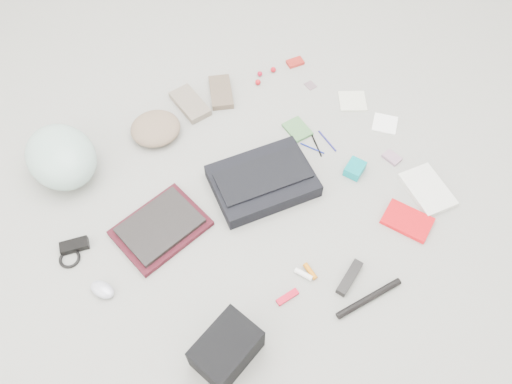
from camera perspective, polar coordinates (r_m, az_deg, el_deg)
ground_plane at (r=2.13m, az=0.00°, el=-0.73°), size 4.00×4.00×0.00m
messenger_bag at (r=2.13m, az=0.77°, el=1.27°), size 0.48×0.39×0.07m
bag_flap at (r=2.10m, az=0.78°, el=1.89°), size 0.42×0.26×0.01m
laptop_sleeve at (r=2.08m, az=-10.82°, el=-4.08°), size 0.38×0.30×0.02m
laptop at (r=2.06m, az=-10.92°, el=-3.78°), size 0.33×0.26×0.02m
bike_helmet at (r=2.28m, az=-21.38°, el=3.77°), size 0.30×0.37×0.21m
beanie at (r=2.35m, az=-11.41°, el=7.14°), size 0.29×0.28×0.08m
mitten_left at (r=2.46m, az=-7.54°, el=9.97°), size 0.11×0.22×0.03m
mitten_right at (r=2.50m, az=-4.03°, el=11.32°), size 0.19×0.23×0.03m
power_brick at (r=2.13m, az=-20.04°, el=-5.78°), size 0.12×0.08×0.03m
cable_coil at (r=2.12m, az=-20.52°, el=-7.14°), size 0.10×0.10×0.01m
mouse at (r=2.01m, az=-17.16°, el=-10.60°), size 0.10×0.12×0.04m
camera_bag at (r=1.79m, az=-3.39°, el=-17.50°), size 0.26×0.21×0.15m
multitool at (r=1.93m, az=3.61°, el=-11.88°), size 0.09×0.03×0.01m
toiletry_tube_white at (r=1.96m, az=5.45°, el=-9.33°), size 0.05×0.08×0.02m
toiletry_tube_orange at (r=1.97m, az=6.21°, el=-8.99°), size 0.03×0.07×0.02m
u_lock at (r=1.97m, az=10.64°, el=-9.60°), size 0.16×0.09×0.03m
bike_pump at (r=1.96m, az=12.78°, el=-11.76°), size 0.29×0.06×0.03m
book_red at (r=2.15m, az=16.91°, el=-3.17°), size 0.19×0.23×0.02m
book_white at (r=2.26m, az=18.99°, el=0.25°), size 0.20×0.26×0.02m
notepad at (r=2.35m, az=4.75°, el=7.15°), size 0.10×0.13×0.01m
pen_blue at (r=2.29m, az=6.47°, el=4.98°), size 0.06×0.11×0.01m
pen_black at (r=2.31m, az=6.93°, el=5.33°), size 0.05×0.13×0.01m
pen_navy at (r=2.33m, az=8.14°, el=5.81°), size 0.02×0.14×0.01m
accordion_wallet at (r=2.23m, az=11.23°, el=2.63°), size 0.11×0.10×0.04m
card_deck at (r=2.32m, az=15.26°, el=3.82°), size 0.06×0.08×0.01m
napkin_top at (r=2.51m, az=10.97°, el=10.17°), size 0.18×0.18×0.01m
napkin_bottom at (r=2.45m, az=14.52°, el=7.57°), size 0.16×0.16×0.01m
lollipop_a at (r=2.54m, az=0.22°, el=12.44°), size 0.03×0.03×0.03m
lollipop_b at (r=2.59m, az=0.44°, el=13.36°), size 0.03×0.03×0.03m
lollipop_c at (r=2.61m, az=1.98°, el=13.80°), size 0.03×0.03×0.03m
altoids_tin at (r=2.66m, az=4.49°, el=14.56°), size 0.09×0.07×0.02m
stamp_sheet at (r=2.56m, az=6.24°, el=12.02°), size 0.05×0.05×0.00m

